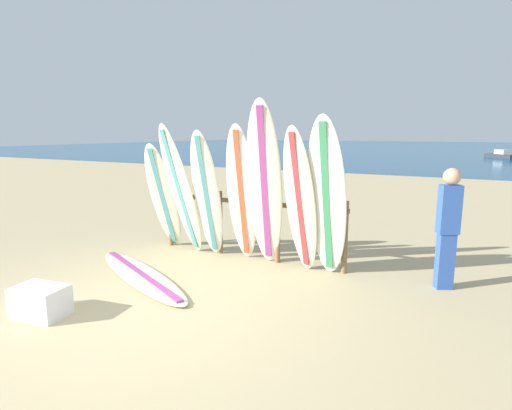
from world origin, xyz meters
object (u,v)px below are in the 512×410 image
at_px(surfboard_lying_on_sand, 140,275).
at_px(surfboard_leaning_center, 242,195).
at_px(surfboard_leaning_left, 181,191).
at_px(small_boat_offshore, 502,155).
at_px(surfboard_leaning_center_right, 265,185).
at_px(surfboard_leaning_right, 300,202).
at_px(surfboard_rack, 248,217).
at_px(surfboard_leaning_far_left, 163,197).
at_px(beachgoer_standing, 448,224).
at_px(surfboard_leaning_center_left, 207,196).
at_px(cooler_box, 40,301).
at_px(surfboard_leaning_far_right, 327,199).

bearing_deg(surfboard_lying_on_sand, surfboard_leaning_center, 53.34).
bearing_deg(surfboard_leaning_left, small_boat_offshore, 78.90).
relative_size(surfboard_leaning_center_right, surfboard_leaning_right, 1.17).
bearing_deg(surfboard_rack, surfboard_leaning_far_left, -169.16).
bearing_deg(surfboard_lying_on_sand, beachgoer_standing, 22.09).
bearing_deg(beachgoer_standing, surfboard_leaning_center_right, -172.96).
bearing_deg(surfboard_leaning_center_left, surfboard_leaning_center, 10.67).
distance_m(surfboard_rack, surfboard_leaning_center, 0.50).
height_order(surfboard_leaning_far_left, surfboard_leaning_right, surfboard_leaning_right).
relative_size(surfboard_leaning_center_right, cooler_box, 4.39).
distance_m(beachgoer_standing, cooler_box, 5.25).
xyz_separation_m(surfboard_leaning_far_left, surfboard_leaning_left, (0.51, -0.14, 0.16)).
distance_m(surfboard_leaning_right, surfboard_lying_on_sand, 2.63).
bearing_deg(beachgoer_standing, surfboard_leaning_far_left, -175.92).
bearing_deg(beachgoer_standing, surfboard_leaning_center_left, -173.50).
distance_m(surfboard_rack, surfboard_leaning_right, 1.22).
bearing_deg(surfboard_leaning_center_left, surfboard_leaning_right, 0.79).
xyz_separation_m(surfboard_leaning_center_right, surfboard_leaning_right, (0.63, -0.07, -0.20)).
relative_size(surfboard_leaning_center, small_boat_offshore, 0.75).
xyz_separation_m(surfboard_leaning_far_right, surfboard_lying_on_sand, (-2.44, -1.26, -1.16)).
bearing_deg(surfboard_leaning_far_left, surfboard_lying_on_sand, -64.56).
height_order(surfboard_rack, surfboard_lying_on_sand, surfboard_rack).
relative_size(surfboard_leaning_right, small_boat_offshore, 0.74).
xyz_separation_m(surfboard_leaning_far_right, cooler_box, (-2.55, -2.78, -1.01)).
bearing_deg(surfboard_leaning_far_left, beachgoer_standing, 4.08).
xyz_separation_m(surfboard_leaning_center_left, surfboard_leaning_far_right, (2.05, 0.04, 0.10)).
relative_size(surfboard_leaning_left, surfboard_leaning_center_right, 0.87).
height_order(beachgoer_standing, small_boat_offshore, beachgoer_standing).
xyz_separation_m(surfboard_leaning_right, small_boat_offshore, (4.48, 33.71, -0.87)).
bearing_deg(surfboard_rack, small_boat_offshore, 80.52).
bearing_deg(cooler_box, surfboard_leaning_left, 81.27).
relative_size(surfboard_rack, surfboard_leaning_center, 1.52).
height_order(surfboard_leaning_center_left, surfboard_leaning_center, surfboard_leaning_center).
relative_size(surfboard_leaning_right, cooler_box, 3.74).
height_order(surfboard_leaning_left, small_boat_offshore, surfboard_leaning_left).
distance_m(surfboard_leaning_center, cooler_box, 3.21).
bearing_deg(surfboard_leaning_center, cooler_box, -111.03).
xyz_separation_m(surfboard_leaning_center_right, small_boat_offshore, (5.10, 33.64, -1.06)).
distance_m(surfboard_leaning_left, surfboard_lying_on_sand, 1.61).
height_order(surfboard_leaning_center_right, surfboard_lying_on_sand, surfboard_leaning_center_right).
height_order(surfboard_leaning_left, surfboard_leaning_center_right, surfboard_leaning_center_right).
height_order(surfboard_leaning_far_right, surfboard_lying_on_sand, surfboard_leaning_far_right).
height_order(surfboard_leaning_center_left, surfboard_leaning_center_right, surfboard_leaning_center_right).
xyz_separation_m(surfboard_leaning_center_left, surfboard_lying_on_sand, (-0.39, -1.22, -1.06)).
xyz_separation_m(surfboard_leaning_far_left, surfboard_leaning_center_left, (1.01, -0.08, 0.11)).
bearing_deg(surfboard_leaning_center_left, surfboard_leaning_left, -173.94).
height_order(surfboard_leaning_far_right, cooler_box, surfboard_leaning_far_right).
xyz_separation_m(surfboard_rack, surfboard_leaning_center_right, (0.47, -0.29, 0.60)).
relative_size(surfboard_rack, beachgoer_standing, 2.08).
relative_size(surfboard_leaning_far_left, beachgoer_standing, 1.18).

